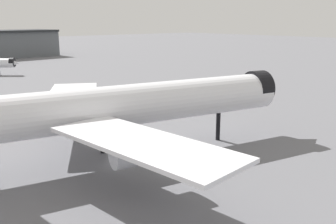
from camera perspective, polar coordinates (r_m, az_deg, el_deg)
ground at (r=58.34m, az=-7.65°, el=-7.98°), size 900.00×900.00×0.00m
airliner_near_gate at (r=59.14m, az=-6.81°, el=0.83°), size 64.24×57.59×18.95m
traffic_cone_near_nose at (r=95.30m, az=1.68°, el=0.98°), size 0.60×0.60×0.75m
traffic_cone_wingtip at (r=99.48m, az=-4.64°, el=1.43°), size 0.45×0.45×0.56m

